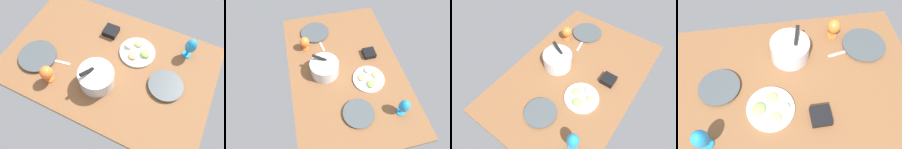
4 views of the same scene
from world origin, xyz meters
TOP-DOWN VIEW (x-y plane):
  - ground_plane at (0.00, 0.00)cm, footprint 160.00×104.00cm
  - dinner_plate_left at (-46.56, 0.92)cm, footprint 25.52×25.52cm
  - dinner_plate_right at (52.11, 20.23)cm, footprint 29.61×29.61cm
  - mixing_bowl at (-0.46, 19.45)cm, footprint 25.42×25.42cm
  - fruit_platter at (-16.72, -17.75)cm, footprint 28.17×28.17cm
  - hurricane_glass_orange at (32.59, 32.68)cm, footprint 9.50×9.50cm
  - hurricane_glass_blue at (-52.64, -32.89)cm, footprint 8.55×8.55cm
  - square_bowl_black at (10.91, -26.73)cm, footprint 11.49×11.49cm
  - fork_by_right_plate at (34.74, 16.70)cm, footprint 18.02×5.10cm

SIDE VIEW (x-z plane):
  - ground_plane at x=0.00cm, z-range -4.00..0.00cm
  - fork_by_right_plate at x=34.74cm, z-range 0.00..0.60cm
  - dinner_plate_right at x=52.11cm, z-range 0.05..2.46cm
  - dinner_plate_left at x=-46.56cm, z-range 0.05..2.57cm
  - fruit_platter at x=-16.72cm, z-range -1.04..4.38cm
  - square_bowl_black at x=10.91cm, z-range 0.26..4.92cm
  - mixing_bowl at x=-0.46cm, z-range -2.54..17.57cm
  - hurricane_glass_orange at x=32.59cm, z-range 2.01..17.07cm
  - hurricane_glass_blue at x=-52.64cm, z-range 1.97..19.95cm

